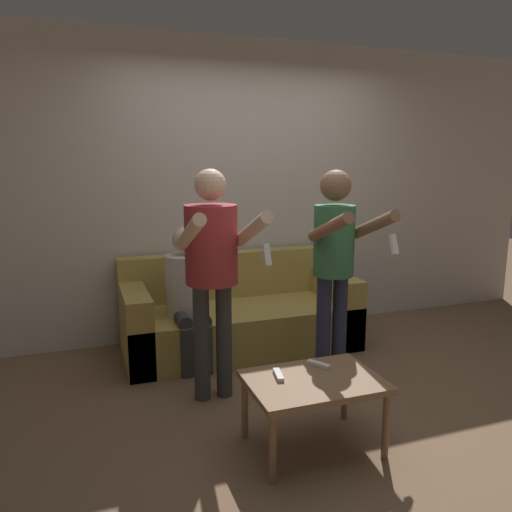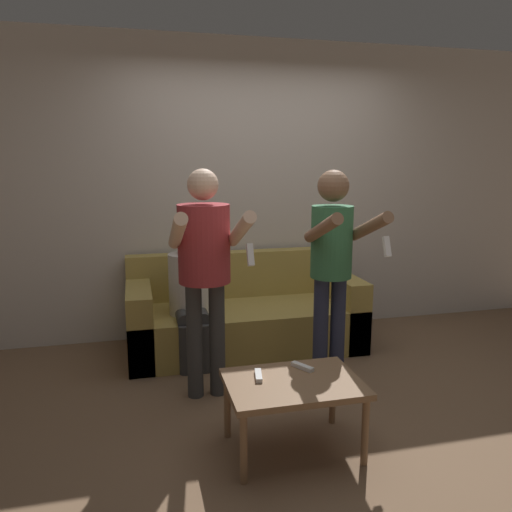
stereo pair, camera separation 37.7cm
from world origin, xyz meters
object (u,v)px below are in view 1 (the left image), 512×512
object	(u,v)px
person_seated	(188,291)
person_standing_left	(212,258)
person_standing_right	(335,254)
coffee_table	(314,387)
remote_near	(278,375)
remote_far	(319,364)
couch	(239,317)

from	to	relation	value
person_seated	person_standing_left	bearing A→B (deg)	-87.38
person_standing_right	coffee_table	distance (m)	1.11
remote_near	remote_far	distance (m)	0.29
remote_far	couch	bearing A→B (deg)	90.88
coffee_table	remote_near	distance (m)	0.21
couch	remote_far	distance (m)	1.51
person_seated	person_standing_right	bearing A→B (deg)	-35.95
person_standing_left	coffee_table	world-z (taller)	person_standing_left
coffee_table	remote_near	bearing A→B (deg)	153.83
person_standing_left	person_standing_right	distance (m)	0.91
couch	person_standing_left	bearing A→B (deg)	-117.78
person_seated	remote_near	xyz separation A→B (m)	(0.23, -1.37, -0.17)
coffee_table	couch	bearing A→B (deg)	87.23
couch	person_standing_right	distance (m)	1.20
person_seated	coffee_table	bearing A→B (deg)	-74.40
remote_far	person_standing_right	bearing A→B (deg)	55.52
person_seated	remote_near	distance (m)	1.40
remote_far	person_standing_left	bearing A→B (deg)	127.15
couch	person_standing_left	xyz separation A→B (m)	(-0.46, -0.87, 0.72)
couch	person_standing_left	world-z (taller)	person_standing_left
person_seated	remote_far	distance (m)	1.42
person_standing_left	person_standing_right	bearing A→B (deg)	-0.06
person_standing_left	coffee_table	bearing A→B (deg)	-64.14
person_standing_left	remote_far	size ratio (longest dim) A/B	10.69
person_seated	remote_far	xyz separation A→B (m)	(0.51, -1.32, -0.17)
coffee_table	person_standing_right	bearing A→B (deg)	55.37
person_standing_left	remote_near	xyz separation A→B (m)	(0.20, -0.69, -0.56)
person_seated	remote_far	size ratio (longest dim) A/B	7.54
person_standing_left	person_standing_right	size ratio (longest dim) A/B	1.01
person_seated	coffee_table	xyz separation A→B (m)	(0.41, -1.46, -0.23)
person_standing_right	person_standing_left	bearing A→B (deg)	179.94
remote_near	remote_far	bearing A→B (deg)	11.40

